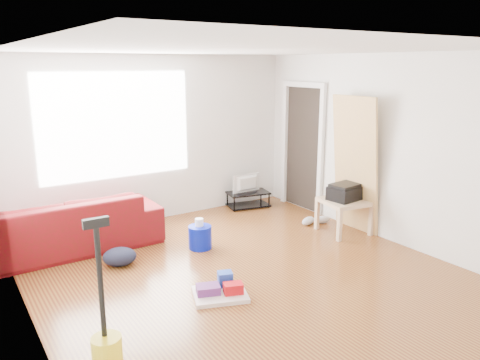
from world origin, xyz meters
TOP-DOWN VIEW (x-y plane):
  - room at (0.07, 0.15)m, footprint 4.51×5.01m
  - sofa at (-1.56, 1.95)m, footprint 2.42×0.95m
  - tv_stand at (1.50, 2.22)m, footprint 0.75×0.52m
  - tv at (1.50, 2.22)m, footprint 0.52×0.07m
  - side_table at (1.95, 0.45)m, footprint 0.68×0.68m
  - printer at (1.95, 0.45)m, footprint 0.48×0.39m
  - bucket at (-0.06, 1.06)m, footprint 0.39×0.39m
  - toilet_paper at (-0.06, 1.07)m, footprint 0.11×0.11m
  - cleaning_tray at (-0.51, -0.21)m, footprint 0.66×0.60m
  - backpack at (-1.13, 1.11)m, footprint 0.48×0.43m
  - sneakers at (1.85, 0.94)m, footprint 0.52×0.27m
  - door_panel at (2.13, 0.46)m, footprint 0.24×0.78m

SIDE VIEW (x-z plane):
  - sofa at x=-1.56m, z-range -0.35..0.35m
  - bucket at x=-0.06m, z-range -0.15..0.15m
  - backpack at x=-1.13m, z-range -0.11..0.11m
  - door_panel at x=2.13m, z-range -0.97..0.97m
  - sneakers at x=1.85m, z-range 0.00..0.12m
  - cleaning_tray at x=-0.51m, z-range -0.04..0.16m
  - tv_stand at x=1.50m, z-range 0.01..0.27m
  - toilet_paper at x=-0.06m, z-range 0.15..0.25m
  - tv at x=1.50m, z-range 0.26..0.56m
  - side_table at x=1.95m, z-range 0.17..0.65m
  - printer at x=1.95m, z-range 0.48..0.72m
  - room at x=0.07m, z-range 0.00..2.51m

